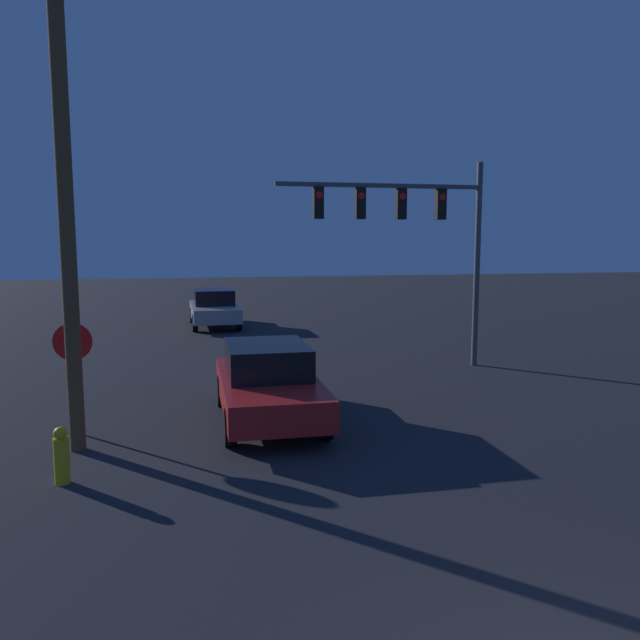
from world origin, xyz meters
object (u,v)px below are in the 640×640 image
at_px(stop_sign, 73,356).
at_px(utility_pole, 65,197).
at_px(traffic_signal_mast, 415,223).
at_px(car_far, 214,308).
at_px(car_near, 268,382).
at_px(fire_hydrant, 61,456).

height_order(stop_sign, utility_pole, utility_pole).
xyz_separation_m(traffic_signal_mast, utility_pole, (-8.65, -5.69, 0.28)).
bearing_deg(traffic_signal_mast, car_far, 117.66).
bearing_deg(car_near, stop_sign, 2.05).
bearing_deg(car_near, utility_pole, 17.57).
bearing_deg(fire_hydrant, stop_sign, 94.49).
relative_size(car_far, utility_pole, 0.53).
xyz_separation_m(car_near, stop_sign, (-3.87, -0.12, 0.74)).
distance_m(stop_sign, fire_hydrant, 2.89).
bearing_deg(car_far, car_near, 90.24).
xyz_separation_m(car_near, utility_pole, (-3.69, -1.15, 3.77)).
height_order(car_near, fire_hydrant, car_near).
distance_m(utility_pole, fire_hydrant, 4.46).
relative_size(car_near, traffic_signal_mast, 0.75).
height_order(traffic_signal_mast, fire_hydrant, traffic_signal_mast).
relative_size(car_near, fire_hydrant, 5.01).
height_order(utility_pole, fire_hydrant, utility_pole).
bearing_deg(traffic_signal_mast, fire_hydrant, -139.65).
bearing_deg(stop_sign, car_near, 1.80).
bearing_deg(car_far, fire_hydrant, 78.20).
distance_m(traffic_signal_mast, stop_sign, 10.36).
distance_m(traffic_signal_mast, fire_hydrant, 11.96).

